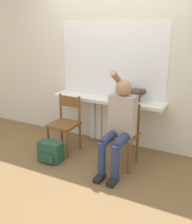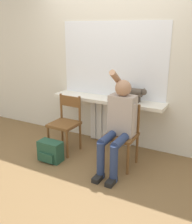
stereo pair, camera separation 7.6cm
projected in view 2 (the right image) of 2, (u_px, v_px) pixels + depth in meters
The scene contains 10 objects.
ground_plane at pixel (72, 174), 3.41m from camera, with size 12.00×12.00×0.00m, color brown.
wall_with_window at pixel (114, 59), 4.02m from camera, with size 7.00×0.06×2.70m.
radiator at pixel (110, 121), 4.26m from camera, with size 0.72×0.08×0.72m.
windowsill at pixel (107, 100), 4.04m from camera, with size 1.80×0.34×0.05m.
window_glass at pixel (113, 60), 3.99m from camera, with size 1.72×0.01×1.13m.
chair_left at pixel (66, 123), 3.94m from camera, with size 0.40×0.40×0.85m.
chair_right at pixel (122, 134), 3.52m from camera, with size 0.40×0.40×0.85m.
person at pixel (119, 121), 3.36m from camera, with size 0.36×0.98×1.32m.
cat at pixel (134, 92), 3.81m from camera, with size 0.48×0.12×0.24m.
backpack at pixel (50, 151), 3.71m from camera, with size 0.34×0.22×0.29m.
Camera 2 is at (1.71, -2.47, 1.82)m, focal length 42.00 mm.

